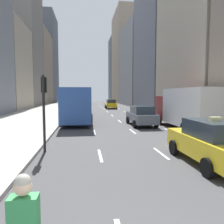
# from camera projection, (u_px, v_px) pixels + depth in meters

# --- Properties ---
(sidewalk_left) EXTENTS (8.00, 66.00, 0.15)m
(sidewalk_left) POSITION_uv_depth(u_px,v_px,m) (36.00, 115.00, 27.63)
(sidewalk_left) COLOR #ADAAA3
(sidewalk_left) RESTS_ON ground
(lane_markings) EXTENTS (5.72, 56.00, 0.01)m
(lane_markings) POSITION_uv_depth(u_px,v_px,m) (115.00, 118.00, 24.87)
(lane_markings) COLOR white
(lane_markings) RESTS_ON ground
(building_row_left) EXTENTS (6.00, 89.41, 35.31)m
(building_row_left) POSITION_uv_depth(u_px,v_px,m) (19.00, 40.00, 44.13)
(building_row_left) COLOR gray
(building_row_left) RESTS_ON ground
(building_row_right) EXTENTS (6.00, 90.84, 37.83)m
(building_row_right) POSITION_uv_depth(u_px,v_px,m) (146.00, 41.00, 45.85)
(building_row_right) COLOR gray
(building_row_right) RESTS_ON ground
(taxi_lead) EXTENTS (2.02, 4.40, 1.87)m
(taxi_lead) POSITION_uv_depth(u_px,v_px,m) (211.00, 142.00, 8.44)
(taxi_lead) COLOR yellow
(taxi_lead) RESTS_ON ground
(taxi_second) EXTENTS (2.02, 4.40, 1.87)m
(taxi_second) POSITION_uv_depth(u_px,v_px,m) (111.00, 104.00, 41.15)
(taxi_second) COLOR yellow
(taxi_second) RESTS_ON ground
(sedan_black_near) EXTENTS (2.02, 4.58, 1.73)m
(sedan_black_near) POSITION_uv_depth(u_px,v_px,m) (141.00, 115.00, 18.88)
(sedan_black_near) COLOR #565B66
(sedan_black_near) RESTS_ON ground
(city_bus) EXTENTS (2.80, 11.61, 3.25)m
(city_bus) POSITION_uv_depth(u_px,v_px,m) (77.00, 103.00, 22.26)
(city_bus) COLOR #2D519E
(city_bus) RESTS_ON ground
(box_truck) EXTENTS (2.58, 8.40, 3.15)m
(box_truck) POSITION_uv_depth(u_px,v_px,m) (187.00, 108.00, 16.47)
(box_truck) COLOR maroon
(box_truck) RESTS_ON ground
(traffic_light_pole) EXTENTS (0.24, 0.42, 3.60)m
(traffic_light_pole) POSITION_uv_depth(u_px,v_px,m) (44.00, 101.00, 10.18)
(traffic_light_pole) COLOR black
(traffic_light_pole) RESTS_ON ground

